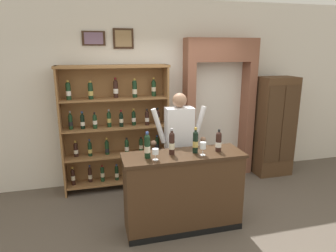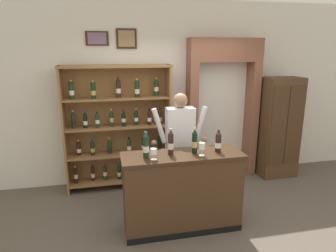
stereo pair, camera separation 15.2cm
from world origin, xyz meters
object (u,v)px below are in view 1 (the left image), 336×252
object	(u,v)px
tasting_bottle_prosecco	(172,143)
wine_glass_spare	(155,152)
wine_shelf	(115,125)
tasting_counter	(183,191)
shopkeeper	(179,138)
wine_glass_left	(203,146)
tasting_bottle_bianco	(147,146)
tasting_bottle_rosso	(219,141)
side_cabinet	(274,127)
tasting_bottle_grappa	(195,141)

from	to	relation	value
tasting_bottle_prosecco	wine_glass_spare	size ratio (longest dim) A/B	2.41
wine_shelf	tasting_counter	world-z (taller)	wine_shelf
shopkeeper	wine_glass_left	bearing A→B (deg)	-81.62
tasting_counter	tasting_bottle_bianco	world-z (taller)	tasting_bottle_bianco
wine_shelf	tasting_bottle_prosecco	size ratio (longest dim) A/B	6.17
wine_shelf	tasting_bottle_rosso	world-z (taller)	wine_shelf
tasting_bottle_prosecco	wine_glass_spare	distance (m)	0.28
side_cabinet	wine_glass_spare	distance (m)	2.92
tasting_bottle_bianco	tasting_bottle_grappa	size ratio (longest dim) A/B	0.98
wine_shelf	tasting_counter	xyz separation A→B (m)	(0.72, -1.43, -0.58)
tasting_bottle_grappa	wine_glass_left	bearing A→B (deg)	-61.91
wine_shelf	wine_glass_left	world-z (taller)	wine_shelf
wine_shelf	shopkeeper	xyz separation A→B (m)	(0.83, -0.87, -0.04)
side_cabinet	tasting_bottle_prosecco	distance (m)	2.65
tasting_counter	tasting_bottle_rosso	distance (m)	0.79
tasting_counter	tasting_bottle_grappa	world-z (taller)	tasting_bottle_grappa
shopkeeper	wine_glass_left	size ratio (longest dim) A/B	10.19
shopkeeper	tasting_bottle_bianco	size ratio (longest dim) A/B	5.30
tasting_bottle_bianco	tasting_bottle_prosecco	world-z (taller)	tasting_bottle_prosecco
side_cabinet	wine_glass_spare	bearing A→B (deg)	-151.03
tasting_bottle_grappa	wine_glass_spare	bearing A→B (deg)	-167.02
wine_shelf	shopkeeper	bearing A→B (deg)	-46.29
wine_shelf	tasting_bottle_rosso	xyz separation A→B (m)	(1.18, -1.45, 0.07)
tasting_bottle_bianco	wine_glass_left	xyz separation A→B (m)	(0.68, -0.08, -0.03)
side_cabinet	tasting_bottle_bianco	world-z (taller)	side_cabinet
wine_glass_left	tasting_bottle_grappa	bearing A→B (deg)	118.09
side_cabinet	tasting_bottle_bianco	distance (m)	2.95
wine_shelf	tasting_bottle_prosecco	xyz separation A→B (m)	(0.57, -1.41, 0.09)
tasting_bottle_bianco	tasting_bottle_rosso	xyz separation A→B (m)	(0.92, 0.01, -0.02)
side_cabinet	shopkeeper	size ratio (longest dim) A/B	1.06
tasting_counter	tasting_bottle_prosecco	xyz separation A→B (m)	(-0.15, 0.02, 0.67)
tasting_counter	tasting_bottle_bianco	bearing A→B (deg)	-177.09
shopkeeper	wine_glass_left	xyz separation A→B (m)	(0.10, -0.67, 0.09)
tasting_bottle_prosecco	wine_glass_spare	bearing A→B (deg)	-149.90
wine_glass_spare	side_cabinet	bearing A→B (deg)	28.97
side_cabinet	shopkeeper	xyz separation A→B (m)	(-2.05, -0.73, 0.14)
tasting_bottle_rosso	wine_glass_left	xyz separation A→B (m)	(-0.25, -0.09, -0.01)
side_cabinet	tasting_bottle_bianco	xyz separation A→B (m)	(-2.63, -1.32, 0.27)
wine_shelf	tasting_bottle_grappa	world-z (taller)	wine_shelf
tasting_bottle_grappa	tasting_bottle_rosso	bearing A→B (deg)	-4.09
tasting_counter	shopkeeper	bearing A→B (deg)	78.44
tasting_bottle_prosecco	side_cabinet	bearing A→B (deg)	28.85
wine_glass_spare	wine_glass_left	world-z (taller)	wine_glass_left
tasting_counter	tasting_bottle_grappa	bearing A→B (deg)	2.09
wine_shelf	side_cabinet	bearing A→B (deg)	-2.78
wine_shelf	tasting_bottle_prosecco	distance (m)	1.53
tasting_bottle_bianco	tasting_bottle_rosso	size ratio (longest dim) A/B	1.12
side_cabinet	wine_glass_left	distance (m)	2.41
wine_shelf	wine_glass_left	bearing A→B (deg)	-58.85
tasting_bottle_grappa	tasting_bottle_bianco	bearing A→B (deg)	-177.30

